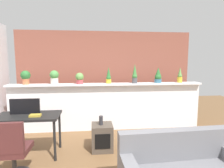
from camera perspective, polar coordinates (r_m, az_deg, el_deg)
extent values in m
cube|color=white|center=(4.64, -1.36, -7.17)|extent=(4.68, 0.16, 1.12)
cube|color=white|center=(4.49, -1.34, -0.08)|extent=(4.68, 0.30, 0.04)
cube|color=brown|center=(5.11, -1.94, 1.98)|extent=(4.68, 0.10, 2.50)
cylinder|color=#C66B42|center=(4.74, -25.05, 0.68)|extent=(0.15, 0.15, 0.13)
sphere|color=#2D7033|center=(4.73, -25.14, 2.47)|extent=(0.22, 0.22, 0.22)
cylinder|color=silver|center=(4.53, -17.34, 0.84)|extent=(0.18, 0.18, 0.14)
sphere|color=#4C9347|center=(4.51, -17.41, 2.73)|extent=(0.21, 0.21, 0.21)
cylinder|color=#B7474C|center=(4.45, -9.95, 0.66)|extent=(0.16, 0.16, 0.10)
sphere|color=#669E4C|center=(4.44, -9.98, 2.21)|extent=(0.19, 0.19, 0.19)
cylinder|color=gold|center=(4.50, -1.06, 0.84)|extent=(0.13, 0.13, 0.10)
sphere|color=#2D7033|center=(4.49, -1.06, 1.94)|extent=(0.12, 0.12, 0.12)
cone|color=#2D7033|center=(4.48, -1.06, 3.75)|extent=(0.10, 0.10, 0.24)
cylinder|color=#4C4C51|center=(4.55, 7.00, 1.07)|extent=(0.12, 0.12, 0.13)
sphere|color=#3D843D|center=(4.54, 7.02, 2.37)|extent=(0.12, 0.12, 0.12)
cone|color=#3D843D|center=(4.53, 7.05, 4.45)|extent=(0.10, 0.10, 0.28)
cylinder|color=#386B84|center=(4.77, 13.99, 0.95)|extent=(0.18, 0.18, 0.09)
sphere|color=#2D7033|center=(4.76, 14.03, 2.10)|extent=(0.16, 0.16, 0.16)
cone|color=#2D7033|center=(4.75, 14.08, 3.74)|extent=(0.14, 0.14, 0.21)
cylinder|color=gold|center=(4.97, 20.17, 1.22)|extent=(0.12, 0.12, 0.14)
sphere|color=#669E4C|center=(4.97, 20.22, 2.39)|extent=(0.11, 0.11, 0.11)
cone|color=#669E4C|center=(4.96, 20.27, 3.76)|extent=(0.09, 0.09, 0.20)
cylinder|color=black|center=(3.42, -17.28, -16.44)|extent=(0.04, 0.04, 0.71)
cylinder|color=black|center=(4.16, -29.87, -12.77)|extent=(0.04, 0.04, 0.71)
cylinder|color=black|center=(3.88, -15.83, -13.54)|extent=(0.04, 0.04, 0.71)
cube|color=black|center=(3.65, -24.55, -9.01)|extent=(1.10, 0.60, 0.04)
cube|color=black|center=(3.71, -25.28, -6.26)|extent=(0.52, 0.04, 0.28)
cylinder|color=#333333|center=(3.21, -27.95, -20.87)|extent=(0.06, 0.06, 0.34)
cube|color=#4C2323|center=(3.12, -28.18, -17.44)|extent=(0.44, 0.44, 0.08)
cube|color=#4C2323|center=(2.86, -29.93, -14.35)|extent=(0.44, 0.07, 0.42)
cube|color=#4C4238|center=(3.70, -3.08, -16.02)|extent=(0.40, 0.40, 0.50)
cube|color=black|center=(3.53, -2.90, -17.22)|extent=(0.28, 0.04, 0.28)
cylinder|color=#2D2D33|center=(3.57, -3.43, -11.14)|extent=(0.07, 0.07, 0.17)
cube|color=gold|center=(3.50, -22.60, -8.94)|extent=(0.19, 0.12, 0.04)
cube|color=slate|center=(2.73, 19.10, -17.11)|extent=(1.57, 0.22, 0.40)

